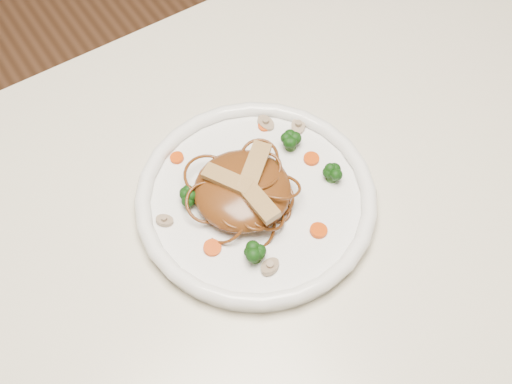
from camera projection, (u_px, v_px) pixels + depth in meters
table at (246, 283)px, 0.87m from camera, size 1.20×0.80×0.75m
plate at (256, 202)px, 0.81m from camera, size 0.32×0.32×0.02m
noodle_mound at (242, 190)px, 0.79m from camera, size 0.12×0.12×0.04m
chicken_a at (254, 167)px, 0.78m from camera, size 0.07×0.06×0.01m
chicken_b at (227, 179)px, 0.77m from camera, size 0.05×0.06×0.01m
chicken_c at (257, 199)px, 0.76m from camera, size 0.02×0.07×0.01m
broccoli_0 at (291, 140)px, 0.84m from camera, size 0.03×0.03×0.03m
broccoli_1 at (189, 196)px, 0.79m from camera, size 0.02×0.02×0.03m
broccoli_2 at (255, 253)px, 0.75m from camera, size 0.03×0.03×0.03m
broccoli_3 at (332, 173)px, 0.81m from camera, size 0.03×0.03×0.03m
carrot_0 at (265, 126)px, 0.87m from camera, size 0.02×0.02×0.00m
carrot_1 at (212, 248)px, 0.77m from camera, size 0.03×0.03×0.00m
carrot_2 at (311, 159)px, 0.84m from camera, size 0.03×0.03×0.00m
carrot_3 at (177, 158)px, 0.84m from camera, size 0.02×0.02×0.00m
carrot_4 at (319, 230)px, 0.78m from camera, size 0.03×0.03×0.00m
mushroom_0 at (270, 267)px, 0.75m from camera, size 0.03×0.03×0.01m
mushroom_1 at (298, 126)px, 0.87m from camera, size 0.04×0.04×0.01m
mushroom_2 at (165, 221)px, 0.79m from camera, size 0.03×0.03×0.01m
mushroom_3 at (266, 123)px, 0.87m from camera, size 0.03×0.03×0.01m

